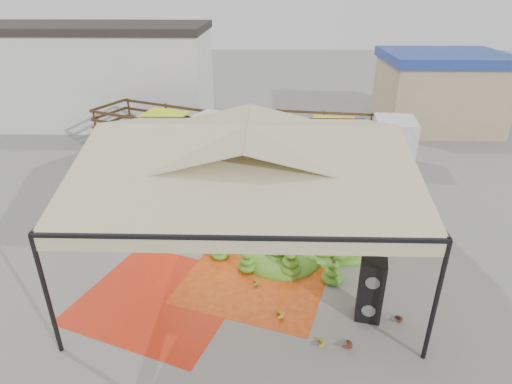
{
  "coord_description": "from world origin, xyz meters",
  "views": [
    {
      "loc": [
        0.53,
        -10.91,
        7.34
      ],
      "look_at": [
        0.2,
        1.5,
        1.3
      ],
      "focal_mm": 30.0,
      "sensor_mm": 36.0,
      "label": 1
    }
  ],
  "objects_px": {
    "speaker_stack": "(371,290)",
    "truck_left": "(172,130)",
    "banana_heap": "(295,225)",
    "vendor": "(246,162)",
    "truck_right": "(346,135)"
  },
  "relations": [
    {
      "from": "banana_heap",
      "to": "truck_left",
      "type": "distance_m",
      "value": 8.67
    },
    {
      "from": "banana_heap",
      "to": "speaker_stack",
      "type": "distance_m",
      "value": 3.72
    },
    {
      "from": "banana_heap",
      "to": "vendor",
      "type": "height_order",
      "value": "vendor"
    },
    {
      "from": "vendor",
      "to": "truck_left",
      "type": "bearing_deg",
      "value": -24.5
    },
    {
      "from": "speaker_stack",
      "to": "banana_heap",
      "type": "bearing_deg",
      "value": 128.3
    },
    {
      "from": "banana_heap",
      "to": "truck_left",
      "type": "bearing_deg",
      "value": 127.02
    },
    {
      "from": "speaker_stack",
      "to": "truck_right",
      "type": "distance_m",
      "value": 10.12
    },
    {
      "from": "banana_heap",
      "to": "truck_left",
      "type": "xyz_separation_m",
      "value": [
        -5.2,
        6.89,
        0.81
      ]
    },
    {
      "from": "speaker_stack",
      "to": "truck_right",
      "type": "xyz_separation_m",
      "value": [
        1.02,
        10.05,
        0.51
      ]
    },
    {
      "from": "speaker_stack",
      "to": "truck_left",
      "type": "relative_size",
      "value": 0.23
    },
    {
      "from": "speaker_stack",
      "to": "truck_left",
      "type": "height_order",
      "value": "truck_left"
    },
    {
      "from": "banana_heap",
      "to": "truck_left",
      "type": "relative_size",
      "value": 0.81
    },
    {
      "from": "vendor",
      "to": "truck_right",
      "type": "xyz_separation_m",
      "value": [
        4.34,
        2.4,
        0.36
      ]
    },
    {
      "from": "banana_heap",
      "to": "speaker_stack",
      "type": "relative_size",
      "value": 3.49
    },
    {
      "from": "banana_heap",
      "to": "truck_right",
      "type": "xyz_separation_m",
      "value": [
        2.61,
        6.7,
        0.71
      ]
    }
  ]
}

